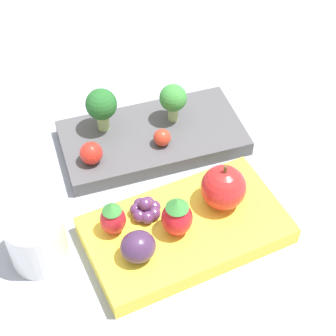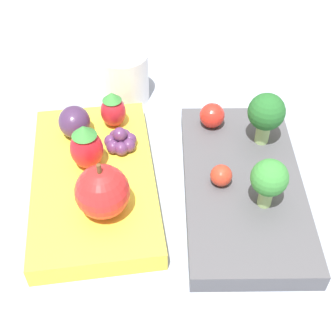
{
  "view_description": "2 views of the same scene",
  "coord_description": "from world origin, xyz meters",
  "px_view_note": "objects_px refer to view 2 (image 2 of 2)",
  "views": [
    {
      "loc": [
        -0.18,
        -0.4,
        0.51
      ],
      "look_at": [
        0.0,
        -0.0,
        0.03
      ],
      "focal_mm": 60.0,
      "sensor_mm": 36.0,
      "label": 1
    },
    {
      "loc": [
        0.32,
        -0.04,
        0.36
      ],
      "look_at": [
        0.0,
        -0.0,
        0.03
      ],
      "focal_mm": 50.0,
      "sensor_mm": 36.0,
      "label": 2
    }
  ],
  "objects_px": {
    "cherry_tomato_1": "(212,115)",
    "strawberry_1": "(113,109)",
    "bento_box_fruit": "(94,181)",
    "plum": "(74,122)",
    "bento_box_savoury": "(242,186)",
    "cherry_tomato_0": "(221,175)",
    "grape_cluster": "(120,141)",
    "strawberry_0": "(86,147)",
    "drinking_cup": "(124,76)",
    "apple": "(102,192)",
    "broccoli_floret_0": "(269,179)",
    "broccoli_floret_1": "(266,114)"
  },
  "relations": [
    {
      "from": "broccoli_floret_1",
      "to": "apple",
      "type": "relative_size",
      "value": 1.01
    },
    {
      "from": "apple",
      "to": "bento_box_savoury",
      "type": "bearing_deg",
      "value": 99.68
    },
    {
      "from": "strawberry_0",
      "to": "strawberry_1",
      "type": "bearing_deg",
      "value": 154.39
    },
    {
      "from": "cherry_tomato_0",
      "to": "apple",
      "type": "distance_m",
      "value": 0.12
    },
    {
      "from": "broccoli_floret_1",
      "to": "cherry_tomato_1",
      "type": "height_order",
      "value": "broccoli_floret_1"
    },
    {
      "from": "cherry_tomato_1",
      "to": "drinking_cup",
      "type": "bearing_deg",
      "value": -135.44
    },
    {
      "from": "cherry_tomato_0",
      "to": "drinking_cup",
      "type": "height_order",
      "value": "drinking_cup"
    },
    {
      "from": "broccoli_floret_0",
      "to": "cherry_tomato_0",
      "type": "height_order",
      "value": "broccoli_floret_0"
    },
    {
      "from": "apple",
      "to": "strawberry_0",
      "type": "bearing_deg",
      "value": -167.55
    },
    {
      "from": "strawberry_0",
      "to": "plum",
      "type": "height_order",
      "value": "strawberry_0"
    },
    {
      "from": "cherry_tomato_1",
      "to": "strawberry_1",
      "type": "bearing_deg",
      "value": -97.27
    },
    {
      "from": "cherry_tomato_1",
      "to": "drinking_cup",
      "type": "height_order",
      "value": "drinking_cup"
    },
    {
      "from": "apple",
      "to": "plum",
      "type": "height_order",
      "value": "apple"
    },
    {
      "from": "strawberry_0",
      "to": "drinking_cup",
      "type": "distance_m",
      "value": 0.15
    },
    {
      "from": "plum",
      "to": "bento_box_fruit",
      "type": "bearing_deg",
      "value": 14.65
    },
    {
      "from": "bento_box_savoury",
      "to": "broccoli_floret_0",
      "type": "xyz_separation_m",
      "value": [
        0.03,
        0.01,
        0.04
      ]
    },
    {
      "from": "broccoli_floret_1",
      "to": "plum",
      "type": "bearing_deg",
      "value": -100.3
    },
    {
      "from": "drinking_cup",
      "to": "cherry_tomato_0",
      "type": "bearing_deg",
      "value": 24.55
    },
    {
      "from": "broccoli_floret_1",
      "to": "cherry_tomato_0",
      "type": "bearing_deg",
      "value": -45.81
    },
    {
      "from": "plum",
      "to": "grape_cluster",
      "type": "height_order",
      "value": "plum"
    },
    {
      "from": "drinking_cup",
      "to": "plum",
      "type": "bearing_deg",
      "value": -32.87
    },
    {
      "from": "broccoli_floret_0",
      "to": "broccoli_floret_1",
      "type": "xyz_separation_m",
      "value": [
        -0.09,
        0.02,
        0.0
      ]
    },
    {
      "from": "bento_box_fruit",
      "to": "cherry_tomato_0",
      "type": "xyz_separation_m",
      "value": [
        0.03,
        0.12,
        0.02
      ]
    },
    {
      "from": "bento_box_fruit",
      "to": "strawberry_1",
      "type": "xyz_separation_m",
      "value": [
        -0.07,
        0.03,
        0.03
      ]
    },
    {
      "from": "apple",
      "to": "broccoli_floret_1",
      "type": "bearing_deg",
      "value": 114.06
    },
    {
      "from": "cherry_tomato_0",
      "to": "cherry_tomato_1",
      "type": "xyz_separation_m",
      "value": [
        -0.09,
        0.01,
        0.0
      ]
    },
    {
      "from": "drinking_cup",
      "to": "bento_box_fruit",
      "type": "bearing_deg",
      "value": -15.28
    },
    {
      "from": "strawberry_0",
      "to": "grape_cluster",
      "type": "xyz_separation_m",
      "value": [
        -0.02,
        0.03,
        -0.02
      ]
    },
    {
      "from": "plum",
      "to": "drinking_cup",
      "type": "height_order",
      "value": "drinking_cup"
    },
    {
      "from": "bento_box_savoury",
      "to": "cherry_tomato_0",
      "type": "xyz_separation_m",
      "value": [
        0.0,
        -0.02,
        0.02
      ]
    },
    {
      "from": "bento_box_fruit",
      "to": "plum",
      "type": "xyz_separation_m",
      "value": [
        -0.06,
        -0.02,
        0.03
      ]
    },
    {
      "from": "cherry_tomato_1",
      "to": "strawberry_0",
      "type": "xyz_separation_m",
      "value": [
        0.05,
        -0.14,
        0.01
      ]
    },
    {
      "from": "cherry_tomato_0",
      "to": "apple",
      "type": "bearing_deg",
      "value": -79.54
    },
    {
      "from": "plum",
      "to": "grape_cluster",
      "type": "relative_size",
      "value": 1.07
    },
    {
      "from": "cherry_tomato_0",
      "to": "cherry_tomato_1",
      "type": "bearing_deg",
      "value": 174.4
    },
    {
      "from": "broccoli_floret_0",
      "to": "cherry_tomato_0",
      "type": "xyz_separation_m",
      "value": [
        -0.03,
        -0.04,
        -0.02
      ]
    },
    {
      "from": "broccoli_floret_1",
      "to": "strawberry_0",
      "type": "height_order",
      "value": "broccoli_floret_1"
    },
    {
      "from": "broccoli_floret_0",
      "to": "plum",
      "type": "height_order",
      "value": "broccoli_floret_0"
    },
    {
      "from": "bento_box_savoury",
      "to": "plum",
      "type": "distance_m",
      "value": 0.19
    },
    {
      "from": "bento_box_fruit",
      "to": "plum",
      "type": "distance_m",
      "value": 0.07
    },
    {
      "from": "drinking_cup",
      "to": "strawberry_1",
      "type": "bearing_deg",
      "value": -11.53
    },
    {
      "from": "cherry_tomato_0",
      "to": "strawberry_1",
      "type": "relative_size",
      "value": 0.51
    },
    {
      "from": "strawberry_1",
      "to": "broccoli_floret_1",
      "type": "bearing_deg",
      "value": 73.28
    },
    {
      "from": "bento_box_fruit",
      "to": "broccoli_floret_1",
      "type": "xyz_separation_m",
      "value": [
        -0.03,
        0.18,
        0.05
      ]
    },
    {
      "from": "bento_box_savoury",
      "to": "grape_cluster",
      "type": "relative_size",
      "value": 6.93
    },
    {
      "from": "broccoli_floret_1",
      "to": "strawberry_1",
      "type": "height_order",
      "value": "broccoli_floret_1"
    },
    {
      "from": "cherry_tomato_0",
      "to": "cherry_tomato_1",
      "type": "height_order",
      "value": "cherry_tomato_1"
    },
    {
      "from": "strawberry_0",
      "to": "drinking_cup",
      "type": "relative_size",
      "value": 0.82
    },
    {
      "from": "bento_box_fruit",
      "to": "broccoli_floret_1",
      "type": "height_order",
      "value": "broccoli_floret_1"
    },
    {
      "from": "grape_cluster",
      "to": "bento_box_savoury",
      "type": "bearing_deg",
      "value": 62.97
    }
  ]
}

